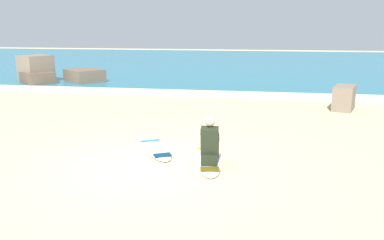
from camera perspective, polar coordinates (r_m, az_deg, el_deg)
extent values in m
plane|color=#CCB584|center=(7.94, -6.05, -6.53)|extent=(80.00, 80.00, 0.00)
cube|color=teal|center=(29.48, 5.72, 8.15)|extent=(80.00, 28.00, 0.10)
cube|color=white|center=(15.95, 2.13, 3.83)|extent=(80.00, 0.90, 0.11)
ellipsoid|color=white|center=(8.19, 2.39, -5.58)|extent=(0.87, 2.22, 0.07)
cube|color=gold|center=(8.75, 2.25, -4.06)|extent=(0.49, 0.18, 0.01)
cube|color=#4C400C|center=(7.52, 2.58, -7.01)|extent=(0.40, 0.30, 0.01)
cube|color=black|center=(7.76, 2.51, -5.57)|extent=(0.34, 0.28, 0.20)
cylinder|color=black|center=(7.89, 1.86, -4.08)|extent=(0.18, 0.42, 0.43)
cylinder|color=black|center=(8.09, 1.84, -3.85)|extent=(0.14, 0.27, 0.42)
cube|color=black|center=(8.22, 1.82, -5.00)|extent=(0.12, 0.23, 0.05)
cylinder|color=black|center=(7.88, 3.31, -4.12)|extent=(0.18, 0.42, 0.43)
cylinder|color=black|center=(8.08, 3.47, -3.89)|extent=(0.14, 0.27, 0.42)
cube|color=black|center=(8.21, 3.50, -5.04)|extent=(0.12, 0.23, 0.05)
cube|color=black|center=(7.69, 2.55, -3.00)|extent=(0.36, 0.32, 0.57)
sphere|color=beige|center=(7.62, 2.59, -0.12)|extent=(0.21, 0.21, 0.21)
cylinder|color=black|center=(7.83, 1.58, -2.49)|extent=(0.12, 0.40, 0.31)
cylinder|color=black|center=(7.82, 3.63, -2.54)|extent=(0.12, 0.40, 0.31)
ellipsoid|color=silver|center=(8.89, -5.22, -4.07)|extent=(1.34, 1.91, 0.07)
cube|color=#1E7FB7|center=(9.38, -5.96, -2.92)|extent=(0.47, 0.31, 0.01)
cube|color=#0A2C40|center=(8.32, -4.29, -5.00)|extent=(0.43, 0.38, 0.01)
cube|color=brown|center=(19.89, -21.30, 5.56)|extent=(1.97, 1.94, 0.61)
cube|color=brown|center=(19.75, -15.15, 6.05)|extent=(2.16, 2.12, 0.68)
cube|color=#756656|center=(20.29, -21.49, 6.73)|extent=(1.75, 1.74, 1.35)
cube|color=#756656|center=(13.92, 20.97, 2.99)|extent=(0.91, 1.18, 0.80)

